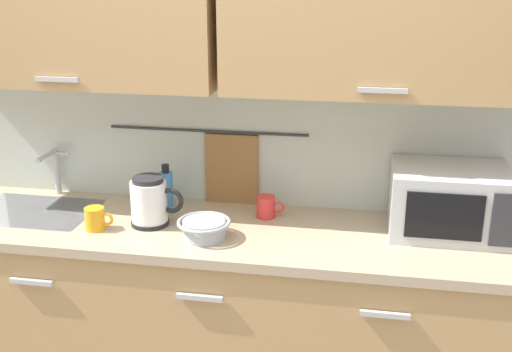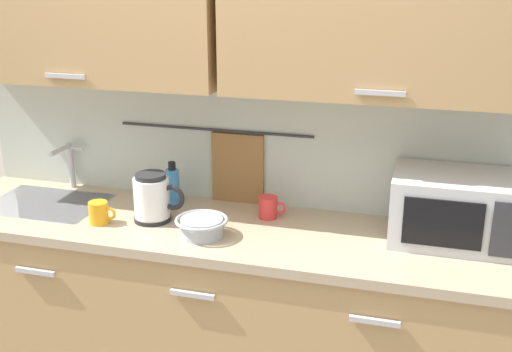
{
  "view_description": "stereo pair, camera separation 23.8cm",
  "coord_description": "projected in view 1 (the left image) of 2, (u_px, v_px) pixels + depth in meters",
  "views": [
    {
      "loc": [
        0.58,
        -2.05,
        1.94
      ],
      "look_at": [
        0.16,
        0.33,
        1.12
      ],
      "focal_mm": 44.35,
      "sensor_mm": 36.0,
      "label": 1
    },
    {
      "loc": [
        0.82,
        -1.99,
        1.94
      ],
      "look_at": [
        0.16,
        0.33,
        1.12
      ],
      "focal_mm": 44.35,
      "sensor_mm": 36.0,
      "label": 2
    }
  ],
  "objects": [
    {
      "name": "mug_by_kettle",
      "position": [
        267.0,
        207.0,
        2.7
      ],
      "size": [
        0.12,
        0.08,
        0.09
      ],
      "color": "red",
      "rests_on": "counter_unit"
    },
    {
      "name": "sink_faucet",
      "position": [
        54.0,
        166.0,
        2.93
      ],
      "size": [
        0.09,
        0.17,
        0.22
      ],
      "color": "#B2B5BA",
      "rests_on": "counter_unit"
    },
    {
      "name": "microwave",
      "position": [
        449.0,
        201.0,
        2.52
      ],
      "size": [
        0.46,
        0.35,
        0.27
      ],
      "color": "silver",
      "rests_on": "counter_unit"
    },
    {
      "name": "counter_unit",
      "position": [
        218.0,
        319.0,
        2.77
      ],
      "size": [
        2.53,
        0.64,
        0.9
      ],
      "color": "tan",
      "rests_on": "ground"
    },
    {
      "name": "mug_near_sink",
      "position": [
        96.0,
        219.0,
        2.58
      ],
      "size": [
        0.12,
        0.08,
        0.09
      ],
      "color": "orange",
      "rests_on": "counter_unit"
    },
    {
      "name": "back_wall_assembly",
      "position": [
        228.0,
        67.0,
        2.64
      ],
      "size": [
        3.7,
        0.41,
        2.5
      ],
      "color": "silver",
      "rests_on": "ground"
    },
    {
      "name": "mixing_bowl",
      "position": [
        204.0,
        228.0,
        2.49
      ],
      "size": [
        0.21,
        0.21,
        0.08
      ],
      "color": "#A5ADB7",
      "rests_on": "counter_unit"
    },
    {
      "name": "dish_soap_bottle",
      "position": [
        166.0,
        188.0,
        2.81
      ],
      "size": [
        0.06,
        0.06,
        0.2
      ],
      "color": "#3F8CD8",
      "rests_on": "counter_unit"
    },
    {
      "name": "electric_kettle",
      "position": [
        150.0,
        202.0,
        2.61
      ],
      "size": [
        0.23,
        0.16,
        0.21
      ],
      "color": "black",
      "rests_on": "counter_unit"
    }
  ]
}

